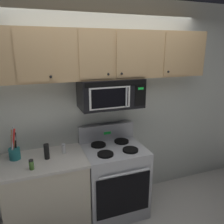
% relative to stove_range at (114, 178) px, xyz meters
% --- Properties ---
extents(back_wall, '(5.20, 0.10, 2.70)m').
position_rel_stove_range_xyz_m(back_wall, '(0.00, 0.37, 0.88)').
color(back_wall, silver).
rests_on(back_wall, ground_plane).
extents(stove_range, '(0.76, 0.69, 1.12)m').
position_rel_stove_range_xyz_m(stove_range, '(0.00, 0.00, 0.00)').
color(stove_range, '#B7BABF').
rests_on(stove_range, ground_plane).
extents(over_range_microwave, '(0.76, 0.43, 0.35)m').
position_rel_stove_range_xyz_m(over_range_microwave, '(-0.00, 0.12, 1.11)').
color(over_range_microwave, black).
extents(upper_cabinets, '(2.50, 0.36, 0.55)m').
position_rel_stove_range_xyz_m(upper_cabinets, '(-0.00, 0.15, 1.56)').
color(upper_cabinets, tan).
extents(counter_segment, '(0.93, 0.65, 0.90)m').
position_rel_stove_range_xyz_m(counter_segment, '(-0.84, 0.01, -0.02)').
color(counter_segment, beige).
rests_on(counter_segment, ground_plane).
extents(utensil_crock_teal, '(0.12, 0.12, 0.39)m').
position_rel_stove_range_xyz_m(utensil_crock_teal, '(-1.14, 0.12, 0.53)').
color(utensil_crock_teal, teal).
rests_on(utensil_crock_teal, counter_segment).
extents(salt_shaker, '(0.05, 0.05, 0.12)m').
position_rel_stove_range_xyz_m(salt_shaker, '(-0.60, 0.08, 0.49)').
color(salt_shaker, white).
rests_on(salt_shaker, counter_segment).
extents(pepper_mill, '(0.06, 0.06, 0.18)m').
position_rel_stove_range_xyz_m(pepper_mill, '(-0.80, 0.00, 0.52)').
color(pepper_mill, black).
rests_on(pepper_mill, counter_segment).
extents(spice_jar, '(0.05, 0.05, 0.11)m').
position_rel_stove_range_xyz_m(spice_jar, '(-0.97, -0.18, 0.49)').
color(spice_jar, '#4C7F33').
rests_on(spice_jar, counter_segment).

